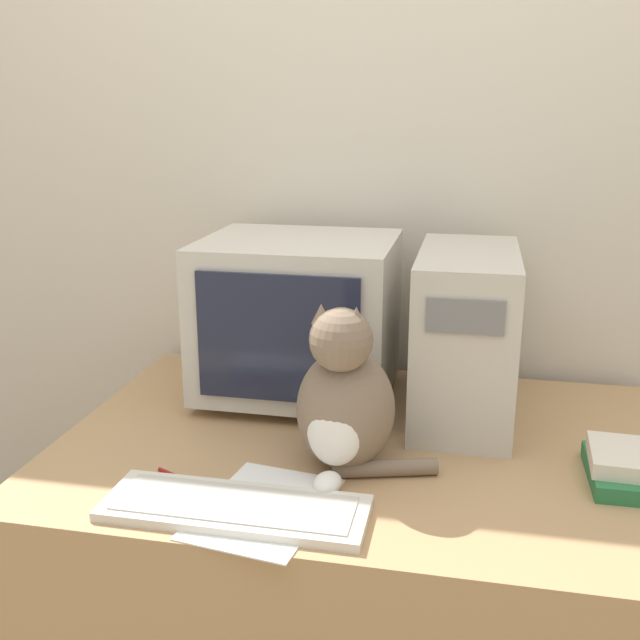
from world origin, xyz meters
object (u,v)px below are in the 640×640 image
Objects in this scene: cat at (345,402)px; pen at (184,480)px; keyboard at (235,508)px; book_stack at (620,466)px; computer_tower at (465,335)px; crt_monitor at (299,316)px.

pen is (-0.29, -0.12, -0.14)m from cat.
keyboard is 2.33× the size of book_stack.
cat is at bearing -124.19° from computer_tower.
book_stack is at bearing 12.35° from pen.
keyboard is at bearing -158.84° from book_stack.
cat is at bearing -173.89° from book_stack.
crt_monitor is at bearing 76.73° from pen.
pen is (-0.51, -0.45, -0.19)m from computer_tower.
crt_monitor is 0.96× the size of keyboard.
cat is at bearing 22.86° from pen.
computer_tower reaches higher than pen.
pen is (-0.13, 0.09, -0.01)m from keyboard.
crt_monitor is at bearing 122.96° from cat.
computer_tower reaches higher than book_stack.
crt_monitor reaches higher than pen.
keyboard is at bearing -125.46° from computer_tower.
crt_monitor reaches higher than keyboard.
cat reaches higher than book_stack.
crt_monitor is 1.33× the size of cat.
book_stack reaches higher than keyboard.
computer_tower is 0.71m from pen.
pen is (-0.82, -0.18, -0.03)m from book_stack.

